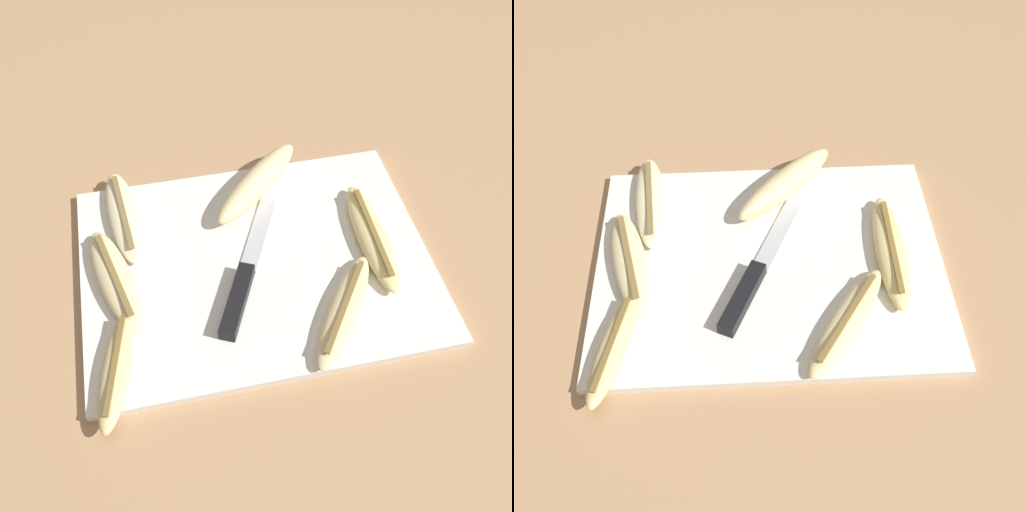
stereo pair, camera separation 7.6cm
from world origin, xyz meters
TOP-DOWN VIEW (x-y plane):
  - ground_plane at (0.00, 0.00)m, footprint 4.00×4.00m
  - cutting_board at (0.00, 0.00)m, footprint 0.45×0.34m
  - knife at (-0.03, -0.04)m, footprint 0.12×0.22m
  - banana_soft_right at (-0.18, 0.00)m, footprint 0.08×0.17m
  - banana_golden_short at (0.16, -0.00)m, footprint 0.04×0.19m
  - banana_pale_long at (-0.16, 0.11)m, footprint 0.06×0.18m
  - banana_ripe_center at (0.03, 0.12)m, footprint 0.16×0.16m
  - banana_spotted_left at (-0.18, -0.12)m, footprint 0.07×0.16m
  - banana_mellow_near at (0.09, -0.10)m, footprint 0.13×0.17m

SIDE VIEW (x-z plane):
  - ground_plane at x=0.00m, z-range 0.00..0.00m
  - cutting_board at x=0.00m, z-range 0.00..0.01m
  - knife at x=-0.03m, z-range 0.01..0.03m
  - banana_pale_long at x=-0.16m, z-range 0.01..0.03m
  - banana_mellow_near at x=0.09m, z-range 0.01..0.03m
  - banana_golden_short at x=0.16m, z-range 0.01..0.03m
  - banana_spotted_left at x=-0.18m, z-range 0.01..0.03m
  - banana_soft_right at x=-0.18m, z-range 0.01..0.04m
  - banana_ripe_center at x=0.03m, z-range 0.01..0.05m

